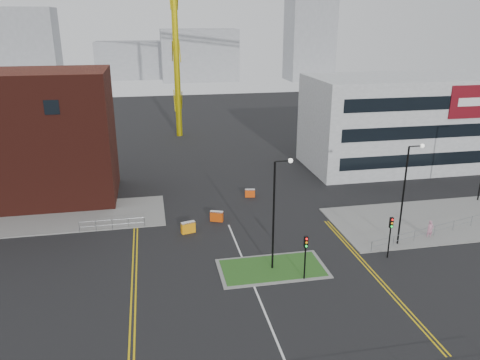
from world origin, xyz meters
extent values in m
plane|color=black|center=(0.00, 0.00, 0.00)|extent=(200.00, 200.00, 0.00)
cube|color=slate|center=(-20.00, 22.00, 0.06)|extent=(28.00, 8.00, 0.12)
cube|color=slate|center=(22.00, 14.00, 0.06)|extent=(24.00, 10.00, 0.12)
cube|color=slate|center=(2.00, 8.00, 0.04)|extent=(8.60, 4.60, 0.08)
cube|color=#244F1A|center=(2.00, 8.00, 0.06)|extent=(8.00, 4.00, 0.12)
cube|color=#461811|center=(-20.00, 28.00, 7.00)|extent=(18.00, 10.00, 14.00)
cube|color=black|center=(-16.00, 22.98, 11.00)|extent=(1.40, 0.10, 1.40)
cube|color=#A6A9AB|center=(26.00, 32.00, 6.00)|extent=(25.00, 12.00, 12.00)
cube|color=black|center=(26.00, 25.98, 2.50)|extent=(22.00, 0.10, 1.60)
cube|color=black|center=(26.00, 25.98, 6.00)|extent=(22.00, 0.10, 1.60)
cube|color=black|center=(26.00, 25.98, 9.50)|extent=(22.00, 0.10, 1.60)
cube|color=#630B13|center=(32.00, 25.92, 9.50)|extent=(7.00, 0.15, 4.00)
cube|color=white|center=(32.00, 25.82, 9.50)|extent=(5.00, 0.05, 1.00)
cylinder|color=gold|center=(-2.00, 55.00, 18.08)|extent=(1.00, 1.00, 36.17)
cylinder|color=black|center=(2.00, 8.00, 4.50)|extent=(0.16, 0.16, 9.00)
cylinder|color=black|center=(2.60, 8.00, 9.00)|extent=(1.20, 0.10, 0.10)
sphere|color=silver|center=(3.20, 8.00, 9.00)|extent=(0.36, 0.36, 0.36)
cylinder|color=black|center=(14.00, 10.00, 4.50)|extent=(0.16, 0.16, 9.00)
cylinder|color=black|center=(14.60, 10.00, 9.00)|extent=(1.20, 0.10, 0.10)
sphere|color=silver|center=(15.20, 10.00, 9.00)|extent=(0.36, 0.36, 0.36)
cylinder|color=black|center=(4.00, 6.00, 1.50)|extent=(0.12, 0.12, 3.00)
cube|color=black|center=(4.00, 6.00, 3.20)|extent=(0.28, 0.22, 0.90)
sphere|color=red|center=(4.00, 5.87, 3.50)|extent=(0.18, 0.18, 0.18)
sphere|color=orange|center=(4.00, 5.87, 3.20)|extent=(0.18, 0.18, 0.18)
sphere|color=#0CCC33|center=(4.00, 5.87, 2.90)|extent=(0.18, 0.18, 0.18)
cylinder|color=black|center=(12.00, 8.00, 1.50)|extent=(0.12, 0.12, 3.00)
cube|color=black|center=(12.00, 8.00, 3.20)|extent=(0.28, 0.22, 0.90)
sphere|color=red|center=(12.00, 7.87, 3.50)|extent=(0.18, 0.18, 0.18)
sphere|color=orange|center=(12.00, 7.87, 3.20)|extent=(0.18, 0.18, 0.18)
sphere|color=#0CCC33|center=(12.00, 7.87, 2.90)|extent=(0.18, 0.18, 0.18)
cylinder|color=gray|center=(-11.00, 18.00, 1.05)|extent=(6.00, 0.04, 0.04)
cylinder|color=gray|center=(-11.00, 18.00, 0.55)|extent=(6.00, 0.04, 0.04)
cylinder|color=gray|center=(-14.00, 18.00, 0.55)|extent=(0.05, 0.05, 1.10)
cylinder|color=gray|center=(-8.00, 18.00, 0.55)|extent=(0.05, 0.05, 1.10)
cylinder|color=gray|center=(20.50, 11.50, 1.05)|extent=(19.01, 5.04, 0.04)
cylinder|color=gray|center=(20.50, 11.50, 0.55)|extent=(19.01, 5.04, 0.04)
cylinder|color=gray|center=(11.00, 9.00, 0.55)|extent=(0.05, 0.05, 1.10)
cube|color=silver|center=(0.00, 2.00, 0.01)|extent=(0.15, 30.00, 0.01)
cube|color=gold|center=(-9.00, 10.00, 0.01)|extent=(0.12, 24.00, 0.01)
cube|color=gold|center=(-8.70, 10.00, 0.01)|extent=(0.12, 24.00, 0.01)
cube|color=gold|center=(9.50, 6.00, 0.01)|extent=(0.12, 20.00, 0.01)
cube|color=gold|center=(9.80, 6.00, 0.01)|extent=(0.12, 20.00, 0.01)
cube|color=gray|center=(-40.00, 120.00, 11.00)|extent=(18.00, 12.00, 22.00)
cube|color=gray|center=(10.00, 130.00, 8.00)|extent=(24.00, 12.00, 16.00)
cube|color=gray|center=(45.00, 125.00, 14.00)|extent=(14.00, 12.00, 28.00)
cube|color=gray|center=(-8.00, 140.00, 6.00)|extent=(30.00, 12.00, 12.00)
imported|color=#C27E98|center=(17.50, 10.65, 0.86)|extent=(0.64, 0.44, 1.71)
cube|color=#CF460B|center=(-1.00, 18.12, 0.53)|extent=(1.33, 0.85, 1.05)
cube|color=silver|center=(-1.00, 18.12, 1.00)|extent=(1.33, 0.85, 0.13)
cube|color=#FD9A0E|center=(-4.00, 16.00, 0.55)|extent=(1.38, 0.75, 1.09)
cube|color=silver|center=(-4.00, 16.00, 1.04)|extent=(1.38, 0.75, 0.13)
cube|color=#E5490C|center=(3.64, 24.00, 0.46)|extent=(1.15, 0.56, 0.92)
cube|color=silver|center=(3.64, 24.00, 0.87)|extent=(1.15, 0.56, 0.11)
camera|label=1|loc=(-6.90, -23.96, 18.98)|focal=35.00mm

